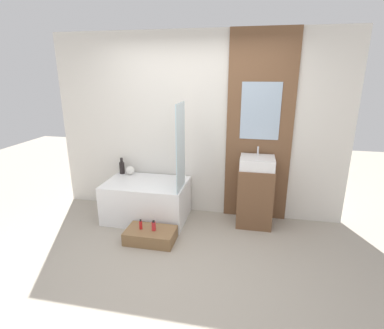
# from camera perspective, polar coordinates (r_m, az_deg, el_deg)

# --- Properties ---
(ground_plane) EXTENTS (12.00, 12.00, 0.00)m
(ground_plane) POSITION_cam_1_polar(r_m,az_deg,el_deg) (3.42, -4.64, -19.82)
(ground_plane) COLOR #A39989
(wall_tiled_back) EXTENTS (4.20, 0.06, 2.60)m
(wall_tiled_back) POSITION_cam_1_polar(r_m,az_deg,el_deg) (4.33, 0.79, 7.19)
(wall_tiled_back) COLOR silver
(wall_tiled_back) RESTS_ON ground_plane
(wall_wood_accent) EXTENTS (0.89, 0.04, 2.60)m
(wall_wood_accent) POSITION_cam_1_polar(r_m,az_deg,el_deg) (4.20, 12.69, 6.69)
(wall_wood_accent) COLOR brown
(wall_wood_accent) RESTS_ON ground_plane
(bathtub) EXTENTS (1.15, 0.75, 0.56)m
(bathtub) POSITION_cam_1_polar(r_m,az_deg,el_deg) (4.40, -8.60, -6.71)
(bathtub) COLOR white
(bathtub) RESTS_ON ground_plane
(glass_shower_screen) EXTENTS (0.01, 0.44, 1.13)m
(glass_shower_screen) POSITION_cam_1_polar(r_m,az_deg,el_deg) (3.85, -2.21, 3.27)
(glass_shower_screen) COLOR silver
(glass_shower_screen) RESTS_ON bathtub
(wooden_step_bench) EXTENTS (0.62, 0.37, 0.16)m
(wooden_step_bench) POSITION_cam_1_polar(r_m,az_deg,el_deg) (3.92, -7.90, -13.24)
(wooden_step_bench) COLOR olive
(wooden_step_bench) RESTS_ON ground_plane
(vanity_cabinet) EXTENTS (0.47, 0.43, 0.82)m
(vanity_cabinet) POSITION_cam_1_polar(r_m,az_deg,el_deg) (4.24, 11.91, -5.99)
(vanity_cabinet) COLOR brown
(vanity_cabinet) RESTS_ON ground_plane
(sink) EXTENTS (0.45, 0.38, 0.27)m
(sink) POSITION_cam_1_polar(r_m,az_deg,el_deg) (4.07, 12.33, 0.34)
(sink) COLOR white
(sink) RESTS_ON vanity_cabinet
(vase_tall_dark) EXTENTS (0.08, 0.08, 0.25)m
(vase_tall_dark) POSITION_cam_1_polar(r_m,az_deg,el_deg) (4.70, -13.20, -0.49)
(vase_tall_dark) COLOR black
(vase_tall_dark) RESTS_ON bathtub
(vase_round_light) EXTENTS (0.13, 0.13, 0.13)m
(vase_round_light) POSITION_cam_1_polar(r_m,az_deg,el_deg) (4.63, -11.73, -1.11)
(vase_round_light) COLOR silver
(vase_round_light) RESTS_ON bathtub
(bottle_soap_primary) EXTENTS (0.04, 0.04, 0.13)m
(bottle_soap_primary) POSITION_cam_1_polar(r_m,az_deg,el_deg) (3.89, -9.74, -11.24)
(bottle_soap_primary) COLOR red
(bottle_soap_primary) RESTS_ON wooden_step_bench
(bottle_soap_secondary) EXTENTS (0.05, 0.05, 0.13)m
(bottle_soap_secondary) POSITION_cam_1_polar(r_m,az_deg,el_deg) (3.83, -7.31, -11.52)
(bottle_soap_secondary) COLOR red
(bottle_soap_secondary) RESTS_ON wooden_step_bench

